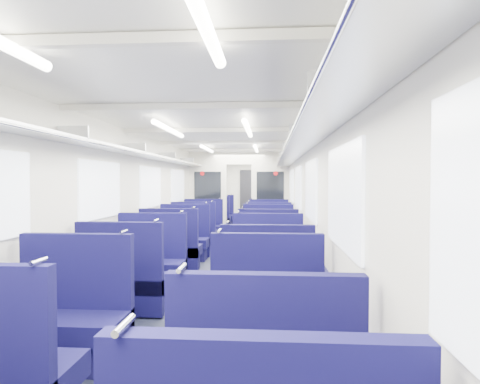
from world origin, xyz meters
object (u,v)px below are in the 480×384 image
seat_8 (124,284)px  seat_11 (268,267)px  seat_17 (268,235)px  seat_10 (150,266)px  seat_7 (267,322)px  seat_12 (171,251)px  seat_15 (268,242)px  seat_6 (70,323)px  seat_18 (203,228)px  seat_21 (269,221)px  seat_20 (214,220)px  seat_14 (184,242)px  seat_22 (218,217)px  seat_16 (194,234)px  bulkhead (239,192)px  seat_13 (268,252)px  end_door (249,194)px  seat_19 (268,229)px  seat_23 (269,218)px  seat_9 (267,291)px

seat_8 → seat_11: (1.66, 1.10, 0.00)m
seat_17 → seat_10: bearing=-116.0°
seat_7 → seat_12: same height
seat_15 → seat_6: bearing=-109.4°
seat_18 → seat_12: bearing=-90.0°
seat_7 → seat_21: 8.83m
seat_7 → seat_20: 9.04m
seat_14 → seat_22: (0.00, 5.54, 0.00)m
seat_11 → seat_20: same height
seat_14 → seat_16: (0.00, 1.15, 0.00)m
seat_17 → seat_20: 3.67m
seat_18 → seat_17: bearing=-35.7°
bulkhead → seat_13: 4.74m
seat_6 → seat_17: size_ratio=1.00×
seat_22 → end_door: bearing=77.2°
seat_10 → seat_11: 1.66m
seat_13 → seat_15: 1.16m
bulkhead → seat_11: (0.83, -5.74, -0.89)m
seat_8 → seat_11: bearing=33.4°
seat_10 → seat_18: same height
bulkhead → seat_19: size_ratio=2.52×
seat_13 → seat_23: same height
seat_14 → seat_19: same height
bulkhead → seat_23: size_ratio=2.52×
end_door → seat_20: size_ratio=1.80×
seat_18 → seat_11: bearing=-69.9°
seat_17 → seat_19: same height
seat_11 → seat_13: bearing=90.0°
seat_15 → seat_21: (0.00, 4.26, 0.00)m
seat_13 → seat_14: bearing=146.9°
seat_20 → bulkhead: bearing=-46.9°
bulkhead → seat_10: (-0.83, -5.80, -0.89)m
seat_10 → seat_11: size_ratio=1.00×
seat_10 → seat_23: (1.66, 7.79, 0.00)m
seat_8 → seat_14: same height
seat_11 → seat_6: bearing=-124.7°
seat_6 → seat_19: 7.06m
seat_8 → seat_21: (1.66, 7.67, 0.00)m
seat_15 → seat_13: bearing=-90.0°
seat_23 → seat_22: bearing=178.4°
seat_9 → seat_17: size_ratio=1.00×
seat_10 → seat_16: 3.45m
seat_7 → seat_10: size_ratio=1.00×
seat_10 → seat_15: same height
seat_20 → seat_21: same height
seat_16 → seat_15: bearing=-33.0°
seat_8 → seat_10: (0.00, 1.04, 0.00)m
seat_9 → seat_13: 2.43m
seat_13 → seat_15: bearing=90.0°
seat_7 → seat_18: 7.00m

